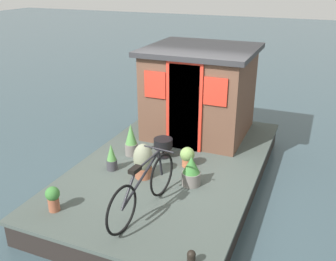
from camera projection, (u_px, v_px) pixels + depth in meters
ground_plane at (172, 183)px, 7.20m from camera, size 60.00×60.00×0.00m
houseboat_deck at (172, 172)px, 7.11m from camera, size 5.30×3.13×0.46m
houseboat_cabin at (200, 91)px, 7.98m from camera, size 2.08×2.19×1.85m
bicycle at (143, 189)px, 5.41m from camera, size 1.77×0.50×0.83m
potted_plant_basil at (53, 198)px, 5.50m from camera, size 0.21×0.21×0.39m
potted_plant_sage at (143, 161)px, 6.39m from camera, size 0.33×0.33×0.61m
potted_plant_fern at (112, 158)px, 6.66m from camera, size 0.19×0.19×0.49m
potted_plant_ivy at (187, 156)px, 6.79m from camera, size 0.26×0.26×0.36m
potted_plant_rosemary at (131, 140)px, 7.18m from camera, size 0.24×0.24×0.63m
potted_plant_succulent at (191, 171)px, 6.18m from camera, size 0.31×0.31×0.51m
charcoal_grill at (163, 144)px, 7.11m from camera, size 0.36×0.36×0.37m
mooring_bollard at (191, 257)px, 4.52m from camera, size 0.11×0.11×0.20m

